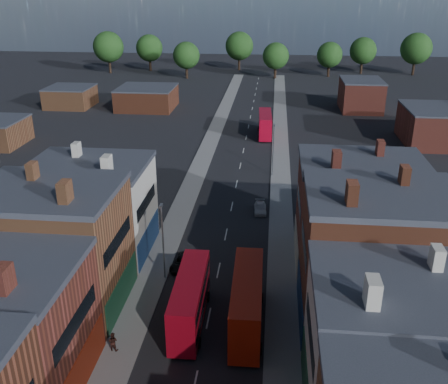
% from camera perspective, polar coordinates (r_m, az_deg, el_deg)
% --- Properties ---
extents(pavement_west, '(3.00, 200.00, 0.12)m').
position_cam_1_polar(pavement_west, '(68.77, -4.36, -0.71)').
color(pavement_west, gray).
rests_on(pavement_west, ground).
extents(pavement_east, '(3.00, 200.00, 0.12)m').
position_cam_1_polar(pavement_east, '(67.81, 6.53, -1.15)').
color(pavement_east, gray).
rests_on(pavement_east, ground).
extents(lamp_post_2, '(0.25, 0.70, 8.12)m').
position_cam_1_polar(lamp_post_2, '(48.86, -7.01, -5.10)').
color(lamp_post_2, slate).
rests_on(lamp_post_2, ground).
extents(lamp_post_3, '(0.25, 0.70, 8.12)m').
position_cam_1_polar(lamp_post_3, '(75.53, 5.66, 5.19)').
color(lamp_post_3, slate).
rests_on(lamp_post_3, ground).
extents(bus_0, '(2.72, 10.18, 4.38)m').
position_cam_1_polar(bus_0, '(43.86, -3.92, -12.12)').
color(bus_0, '#A10918').
rests_on(bus_0, ground).
extents(bus_1, '(2.88, 10.87, 4.68)m').
position_cam_1_polar(bus_1, '(43.28, 2.64, -12.36)').
color(bus_1, '#B31D0A').
rests_on(bus_1, ground).
extents(bus_2, '(2.91, 10.32, 4.42)m').
position_cam_1_polar(bus_2, '(96.93, 4.72, 7.77)').
color(bus_2, '#A6071D').
rests_on(bus_2, ground).
extents(car_2, '(2.39, 4.28, 1.13)m').
position_cam_1_polar(car_2, '(52.53, -4.77, -8.04)').
color(car_2, black).
rests_on(car_2, ground).
extents(car_3, '(1.75, 3.87, 1.10)m').
position_cam_1_polar(car_3, '(64.62, 4.16, -1.83)').
color(car_3, '#B9B9B9').
rests_on(car_3, ground).
extents(ped_1, '(0.85, 0.54, 1.65)m').
position_cam_1_polar(ped_1, '(42.57, -12.59, -16.33)').
color(ped_1, '#391D16').
rests_on(ped_1, pavement_west).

